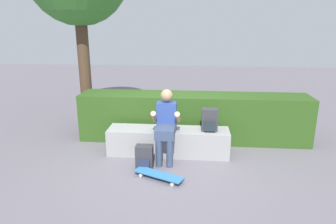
{
  "coord_description": "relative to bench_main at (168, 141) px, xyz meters",
  "views": [
    {
      "loc": [
        0.44,
        -4.76,
        2.33
      ],
      "look_at": [
        0.0,
        0.3,
        0.82
      ],
      "focal_mm": 32.44,
      "sensor_mm": 36.0,
      "label": 1
    }
  ],
  "objects": [
    {
      "name": "bench_main",
      "position": [
        0.0,
        0.0,
        0.0
      ],
      "size": [
        2.19,
        0.51,
        0.47
      ],
      "color": "#949494",
      "rests_on": "ground"
    },
    {
      "name": "backpack_on_bench",
      "position": [
        0.73,
        -0.01,
        0.43
      ],
      "size": [
        0.28,
        0.23,
        0.4
      ],
      "color": "#333338",
      "rests_on": "bench_main"
    },
    {
      "name": "skateboard_near_person",
      "position": [
        -0.07,
        -0.97,
        -0.16
      ],
      "size": [
        0.81,
        0.51,
        0.09
      ],
      "color": "teal",
      "rests_on": "ground"
    },
    {
      "name": "backpack_on_ground",
      "position": [
        -0.34,
        -0.63,
        -0.04
      ],
      "size": [
        0.28,
        0.23,
        0.4
      ],
      "color": "#333338",
      "rests_on": "ground"
    },
    {
      "name": "hedge_row",
      "position": [
        0.44,
        0.77,
        0.23
      ],
      "size": [
        4.57,
        0.72,
        0.94
      ],
      "color": "#2C4E1A",
      "rests_on": "ground"
    },
    {
      "name": "ground_plane",
      "position": [
        0.0,
        -0.38,
        -0.24
      ],
      "size": [
        24.0,
        24.0,
        0.0
      ],
      "primitive_type": "plane",
      "color": "slate"
    },
    {
      "name": "person_skater",
      "position": [
        -0.02,
        -0.22,
        0.43
      ],
      "size": [
        0.49,
        0.62,
        1.22
      ],
      "color": "#2D4793",
      "rests_on": "ground"
    }
  ]
}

